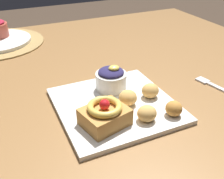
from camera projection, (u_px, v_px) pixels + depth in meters
dining_table at (80, 93)px, 0.87m from camera, size 1.50×1.06×0.73m
front_plate at (115, 105)px, 0.66m from camera, size 0.28×0.28×0.01m
cake_slice at (105, 114)px, 0.57m from camera, size 0.11×0.10×0.06m
berry_ramekin at (111, 79)px, 0.70m from camera, size 0.08×0.08×0.07m
fritter_front at (128, 98)px, 0.64m from camera, size 0.04×0.04×0.04m
fritter_middle at (147, 113)px, 0.59m from camera, size 0.04×0.04×0.04m
fritter_back at (150, 91)px, 0.67m from camera, size 0.04×0.04×0.04m
fritter_extra at (174, 108)px, 0.60m from camera, size 0.04×0.04×0.04m
fork at (213, 85)px, 0.75m from camera, size 0.04×0.13×0.00m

